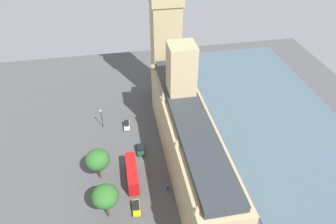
% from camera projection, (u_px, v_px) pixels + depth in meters
% --- Properties ---
extents(ground_plane, '(136.56, 136.56, 0.00)m').
position_uv_depth(ground_plane, '(180.00, 166.00, 82.56)').
color(ground_plane, '#4C4C4F').
extents(river_thames, '(39.29, 122.90, 0.25)m').
position_uv_depth(river_thames, '(298.00, 149.00, 87.39)').
color(river_thames, '#475B6B').
rests_on(river_thames, ground).
extents(parliament_building, '(10.70, 55.17, 29.66)m').
position_uv_depth(parliament_building, '(188.00, 136.00, 78.26)').
color(parliament_building, tan).
rests_on(parliament_building, ground).
extents(clock_tower, '(9.54, 9.54, 61.28)m').
position_uv_depth(clock_tower, '(165.00, 3.00, 89.58)').
color(clock_tower, tan).
rests_on(clock_tower, ground).
extents(car_white_far_end, '(1.94, 4.20, 1.74)m').
position_uv_depth(car_white_far_end, '(127.00, 125.00, 94.57)').
color(car_white_far_end, silver).
rests_on(car_white_far_end, ground).
extents(car_dark_green_opposite_hall, '(2.00, 4.37, 1.74)m').
position_uv_depth(car_dark_green_opposite_hall, '(140.00, 149.00, 86.27)').
color(car_dark_green_opposite_hall, '#19472D').
rests_on(car_dark_green_opposite_hall, ground).
extents(double_decker_bus_trailing, '(2.67, 10.51, 4.75)m').
position_uv_depth(double_decker_bus_trailing, '(132.00, 173.00, 77.09)').
color(double_decker_bus_trailing, red).
rests_on(double_decker_bus_trailing, ground).
extents(car_yellow_cab_corner, '(1.86, 4.24, 1.74)m').
position_uv_depth(car_yellow_cab_corner, '(136.00, 207.00, 71.34)').
color(car_yellow_cab_corner, gold).
rests_on(car_yellow_cab_corner, ground).
extents(pedestrian_leading, '(0.68, 0.60, 1.70)m').
position_uv_depth(pedestrian_leading, '(168.00, 188.00, 75.94)').
color(pedestrian_leading, navy).
rests_on(pedestrian_leading, ground).
extents(plane_tree_under_trees, '(5.87, 5.87, 8.93)m').
position_uv_depth(plane_tree_under_trees, '(98.00, 160.00, 75.51)').
color(plane_tree_under_trees, brown).
rests_on(plane_tree_under_trees, ground).
extents(plane_tree_kerbside, '(5.74, 5.74, 9.39)m').
position_uv_depth(plane_tree_kerbside, '(105.00, 196.00, 66.37)').
color(plane_tree_kerbside, brown).
rests_on(plane_tree_kerbside, ground).
extents(street_lamp_slot_10, '(0.56, 0.56, 6.41)m').
position_uv_depth(street_lamp_slot_10, '(101.00, 115.00, 92.45)').
color(street_lamp_slot_10, black).
rests_on(street_lamp_slot_10, ground).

